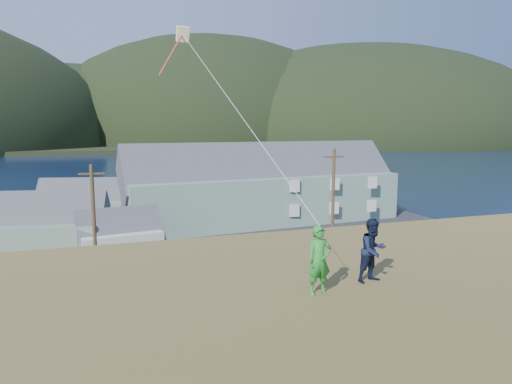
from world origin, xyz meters
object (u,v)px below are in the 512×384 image
at_px(shed_white, 120,237).
at_px(shed_palegreen_near, 47,229).
at_px(wharf, 80,204).
at_px(kite_flyer_green, 319,260).
at_px(lodge, 264,185).
at_px(shed_palegreen_far, 84,204).
at_px(kite_flyer_navy, 373,250).

bearing_deg(shed_white, shed_palegreen_near, 148.63).
height_order(wharf, shed_palegreen_near, shed_palegreen_near).
height_order(shed_white, kite_flyer_green, kite_flyer_green).
distance_m(lodge, shed_palegreen_near, 24.69).
height_order(wharf, shed_palegreen_far, shed_palegreen_far).
bearing_deg(wharf, kite_flyer_green, -81.93).
height_order(kite_flyer_green, kite_flyer_navy, kite_flyer_green).
xyz_separation_m(lodge, shed_white, (-17.03, -11.52, -2.33)).
relative_size(lodge, kite_flyer_green, 19.42).
distance_m(shed_palegreen_near, shed_white, 6.41).
bearing_deg(shed_palegreen_near, kite_flyer_navy, -58.69).
xyz_separation_m(shed_white, shed_palegreen_far, (-3.35, 15.73, 0.47)).
bearing_deg(kite_flyer_navy, shed_white, 89.78).
xyz_separation_m(shed_palegreen_near, kite_flyer_navy, (11.61, -31.70, 5.38)).
xyz_separation_m(shed_palegreen_far, kite_flyer_green, (7.28, -45.35, 5.46)).
distance_m(lodge, shed_white, 20.69).
relative_size(wharf, shed_white, 3.45).
distance_m(wharf, shed_palegreen_near, 27.35).
distance_m(shed_palegreen_near, kite_flyer_green, 34.00).
bearing_deg(shed_palegreen_far, kite_flyer_green, -68.52).
bearing_deg(shed_palegreen_near, shed_palegreen_far, 90.40).
relative_size(wharf, lodge, 0.77).
xyz_separation_m(shed_palegreen_near, shed_white, (5.88, -2.49, -0.55)).
xyz_separation_m(lodge, shed_palegreen_near, (-22.90, -9.04, -1.78)).
bearing_deg(kite_flyer_green, kite_flyer_navy, 11.98).
relative_size(shed_palegreen_near, shed_palegreen_far, 0.97).
relative_size(lodge, shed_palegreen_near, 3.12).
bearing_deg(shed_palegreen_far, wharf, 107.00).
relative_size(lodge, shed_palegreen_far, 3.04).
xyz_separation_m(shed_white, kite_flyer_green, (3.93, -29.62, 5.93)).
xyz_separation_m(wharf, lodge, (21.51, -18.19, 4.02)).
relative_size(shed_palegreen_near, shed_white, 1.43).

